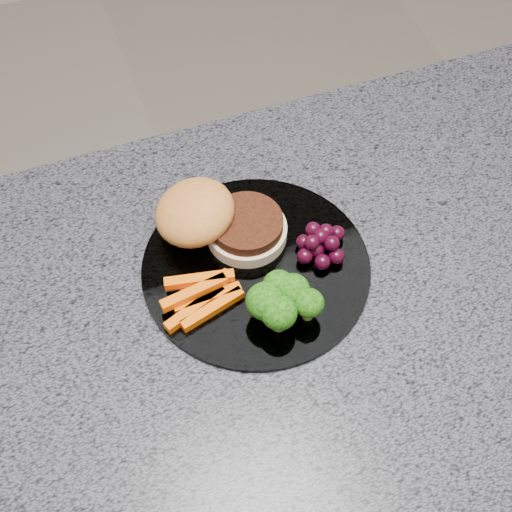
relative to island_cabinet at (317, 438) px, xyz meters
The scene contains 7 objects.
island_cabinet is the anchor object (origin of this frame).
countertop 0.45m from the island_cabinet, ahead, with size 1.20×0.60×0.04m, color #4F505A.
plate 0.48m from the island_cabinet, 146.10° to the left, with size 0.26×0.26×0.01m, color white.
burger 0.53m from the island_cabinet, 133.82° to the left, with size 0.16×0.14×0.05m.
carrot_sticks 0.51m from the island_cabinet, 167.01° to the left, with size 0.09×0.06×0.02m.
broccoli 0.51m from the island_cabinet, behind, with size 0.08×0.07×0.05m.
grape_bunch 0.49m from the island_cabinet, 100.14° to the left, with size 0.07×0.05×0.03m.
Camera 1 is at (-0.24, -0.36, 1.58)m, focal length 50.00 mm.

